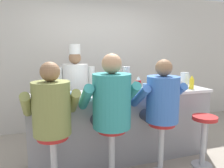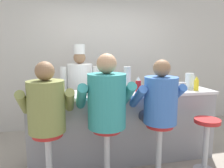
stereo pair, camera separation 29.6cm
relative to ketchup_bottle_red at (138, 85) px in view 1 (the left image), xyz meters
name	(u,v)px [view 1 (the left image)]	position (x,y,z in m)	size (l,w,h in m)	color
ground_plane	(130,167)	(-0.14, -0.09, -1.10)	(20.00, 20.00, 0.00)	#9E9384
wall_back	(96,61)	(-0.14, 1.72, 0.25)	(10.00, 0.06, 2.70)	beige
diner_counter	(123,125)	(-0.14, 0.18, -0.61)	(2.62, 0.55, 0.99)	gray
ketchup_bottle_red	(138,85)	(0.00, 0.00, 0.00)	(0.07, 0.07, 0.24)	red
mustard_bottle_yellow	(192,83)	(0.90, 0.06, -0.01)	(0.07, 0.07, 0.21)	yellow
hot_sauce_bottle_orange	(160,87)	(0.35, 0.03, -0.05)	(0.03, 0.03, 0.13)	orange
water_pitcher_clear	(184,80)	(0.89, 0.22, 0.01)	(0.15, 0.13, 0.23)	silver
breakfast_plate	(89,93)	(-0.64, 0.17, -0.10)	(0.27, 0.27, 0.05)	white
cereal_bowl	(69,95)	(-0.92, 0.06, -0.08)	(0.15, 0.15, 0.06)	#4C7FB7
coffee_mug_blue	(146,86)	(0.24, 0.26, -0.07)	(0.13, 0.09, 0.08)	#4C7AB2
coffee_mug_tan	(106,91)	(-0.44, 0.06, -0.07)	(0.14, 0.09, 0.08)	beige
cup_stack_steel	(126,79)	(-0.08, 0.25, 0.06)	(0.11, 0.11, 0.35)	#B7BABF
napkin_dispenser_chrome	(178,85)	(0.70, 0.13, -0.05)	(0.12, 0.07, 0.12)	silver
diner_seated_olive	(52,112)	(-1.15, -0.33, -0.17)	(0.59, 0.58, 1.46)	#B2B5BA
diner_seated_teal	(111,104)	(-0.50, -0.33, -0.14)	(0.65, 0.64, 1.54)	#B2B5BA
diner_seated_blue	(161,102)	(0.15, -0.33, -0.17)	(0.60, 0.59, 1.46)	#B2B5BA
empty_stool_round	(204,133)	(0.80, -0.37, -0.63)	(0.32, 0.32, 0.70)	#B2B5BA
cook_in_whites_near	(76,90)	(-0.69, 0.95, -0.19)	(0.65, 0.42, 1.66)	#232328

